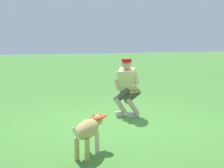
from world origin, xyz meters
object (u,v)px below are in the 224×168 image
frisbee_flying (98,117)px  person (127,85)px  dog (88,130)px  frisbee_held (135,92)px

frisbee_flying → person: bearing=-124.1°
dog → frisbee_flying: bearing=-3.0°
person → frisbee_flying: size_ratio=4.68×
dog → frisbee_held: 2.30m
person → frisbee_flying: bearing=1.5°
person → frisbee_held: (-0.02, 0.39, -0.09)m
dog → frisbee_held: size_ratio=3.72×
person → frisbee_held: person is taller
person → dog: size_ratio=1.53×
dog → frisbee_flying: 0.36m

